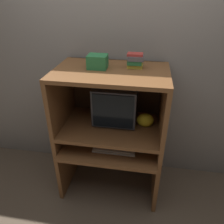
# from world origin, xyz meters

# --- Properties ---
(ground_plane) EXTENTS (12.00, 12.00, 0.00)m
(ground_plane) POSITION_xyz_m (0.00, 0.00, 0.00)
(ground_plane) COLOR brown
(wall_back) EXTENTS (6.00, 0.06, 2.60)m
(wall_back) POSITION_xyz_m (0.00, 0.73, 1.30)
(wall_back) COLOR gray
(wall_back) RESTS_ON ground_plane
(desk_base) EXTENTS (1.04, 0.71, 0.62)m
(desk_base) POSITION_xyz_m (0.00, 0.29, 0.41)
(desk_base) COLOR brown
(desk_base) RESTS_ON ground_plane
(desk_monitor_shelf) EXTENTS (1.04, 0.67, 0.19)m
(desk_monitor_shelf) POSITION_xyz_m (0.00, 0.33, 0.77)
(desk_monitor_shelf) COLOR brown
(desk_monitor_shelf) RESTS_ON desk_base
(hutch_upper) EXTENTS (1.04, 0.67, 0.58)m
(hutch_upper) POSITION_xyz_m (0.00, 0.37, 1.20)
(hutch_upper) COLOR brown
(hutch_upper) RESTS_ON desk_monitor_shelf
(crt_monitor) EXTENTS (0.43, 0.39, 0.40)m
(crt_monitor) POSITION_xyz_m (0.03, 0.44, 1.01)
(crt_monitor) COLOR #333338
(crt_monitor) RESTS_ON desk_monitor_shelf
(keyboard) EXTENTS (0.42, 0.15, 0.03)m
(keyboard) POSITION_xyz_m (0.06, 0.18, 0.63)
(keyboard) COLOR beige
(keyboard) RESTS_ON desk_base
(mouse) EXTENTS (0.07, 0.05, 0.03)m
(mouse) POSITION_xyz_m (0.32, 0.19, 0.63)
(mouse) COLOR #28282B
(mouse) RESTS_ON desk_base
(snack_bag) EXTENTS (0.17, 0.12, 0.14)m
(snack_bag) POSITION_xyz_m (0.34, 0.38, 0.88)
(snack_bag) COLOR gold
(snack_bag) RESTS_ON desk_monitor_shelf
(book_stack) EXTENTS (0.15, 0.11, 0.13)m
(book_stack) POSITION_xyz_m (0.20, 0.43, 1.46)
(book_stack) COLOR gold
(book_stack) RESTS_ON hutch_upper
(storage_box) EXTENTS (0.17, 0.15, 0.12)m
(storage_box) POSITION_xyz_m (-0.13, 0.36, 1.45)
(storage_box) COLOR #236638
(storage_box) RESTS_ON hutch_upper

